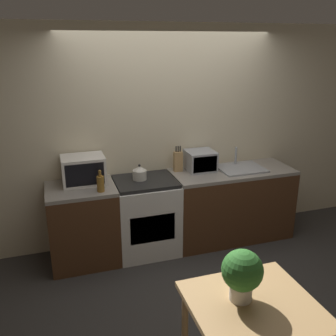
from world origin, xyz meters
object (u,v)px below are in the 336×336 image
object	(u,v)px
stove_range	(146,216)
kettle	(140,173)
dining_table	(253,316)
bottle	(100,183)
toaster_oven	(200,161)
microwave	(83,170)

from	to	relation	value
stove_range	kettle	size ratio (longest dim) A/B	4.91
stove_range	dining_table	size ratio (longest dim) A/B	1.07
bottle	toaster_oven	size ratio (longest dim) A/B	0.69
microwave	dining_table	xyz separation A→B (m)	(0.88, -2.19, -0.41)
toaster_oven	dining_table	size ratio (longest dim) A/B	0.40
kettle	microwave	distance (m)	0.62
kettle	bottle	world-z (taller)	bottle
toaster_oven	dining_table	xyz separation A→B (m)	(-0.52, -2.20, -0.38)
dining_table	kettle	bearing A→B (deg)	97.09
bottle	kettle	bearing A→B (deg)	25.09
stove_range	microwave	bearing A→B (deg)	170.28
microwave	kettle	bearing A→B (deg)	-7.42
microwave	bottle	size ratio (longest dim) A/B	1.99
kettle	bottle	distance (m)	0.52
microwave	bottle	distance (m)	0.34
dining_table	stove_range	bearing A→B (deg)	95.72
bottle	microwave	bearing A→B (deg)	115.10
stove_range	toaster_oven	size ratio (longest dim) A/B	2.65
stove_range	microwave	world-z (taller)	microwave
dining_table	toaster_oven	bearing A→B (deg)	76.76
stove_range	dining_table	xyz separation A→B (m)	(0.21, -2.08, 0.19)
microwave	toaster_oven	distance (m)	1.40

